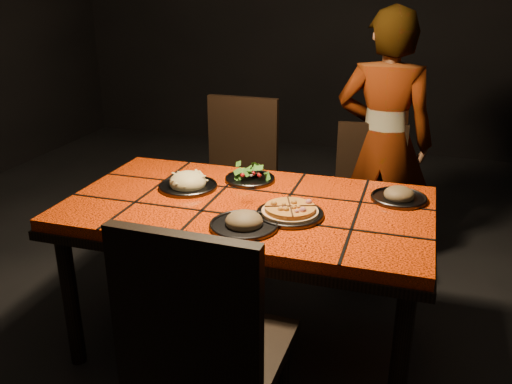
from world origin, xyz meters
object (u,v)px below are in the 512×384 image
(chair_near, at_px, (203,345))
(plate_pasta, at_px, (188,183))
(chair_far_right, at_px, (369,191))
(chair_far_left, at_px, (237,169))
(plate_pizza, at_px, (290,212))
(dining_table, at_px, (248,219))
(diner, at_px, (383,143))

(chair_near, xyz_separation_m, plate_pasta, (-0.44, 0.89, 0.18))
(chair_far_right, distance_m, plate_pasta, 1.17)
(chair_far_left, xyz_separation_m, plate_pizza, (0.58, -1.00, 0.19))
(chair_far_right, relative_size, plate_pizza, 2.95)
(dining_table, bearing_deg, chair_far_right, 64.06)
(chair_near, bearing_deg, plate_pasta, -61.89)
(chair_near, relative_size, plate_pasta, 3.71)
(plate_pizza, relative_size, plate_pasta, 1.09)
(chair_near, height_order, diner, diner)
(dining_table, relative_size, plate_pasta, 5.80)
(dining_table, height_order, chair_far_left, chair_far_left)
(diner, height_order, plate_pizza, diner)
(chair_far_left, bearing_deg, plate_pasta, -86.78)
(chair_far_left, xyz_separation_m, diner, (0.87, 0.14, 0.20))
(dining_table, height_order, plate_pasta, plate_pasta)
(dining_table, xyz_separation_m, plate_pizza, (0.22, -0.09, 0.10))
(diner, bearing_deg, plate_pasta, 51.11)
(chair_far_right, height_order, plate_pasta, chair_far_right)
(chair_far_right, bearing_deg, plate_pasta, -138.94)
(diner, bearing_deg, chair_far_left, 10.98)
(plate_pasta, bearing_deg, plate_pizza, -17.85)
(dining_table, distance_m, chair_near, 0.82)
(chair_far_right, relative_size, diner, 0.58)
(chair_far_left, height_order, plate_pizza, chair_far_left)
(chair_far_right, relative_size, plate_pasta, 3.22)
(diner, distance_m, plate_pizza, 1.18)
(plate_pizza, height_order, plate_pasta, plate_pasta)
(dining_table, relative_size, plate_pizza, 5.31)
(chair_near, height_order, chair_far_right, chair_near)
(chair_far_right, height_order, plate_pizza, chair_far_right)
(plate_pasta, bearing_deg, chair_far_right, 47.15)
(chair_far_left, bearing_deg, diner, 9.80)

